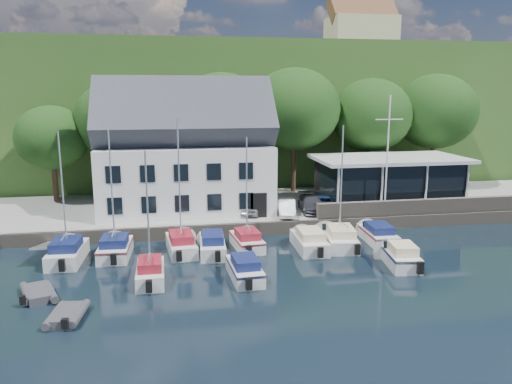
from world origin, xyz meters
TOP-DOWN VIEW (x-y plane):
  - ground at (0.00, 0.00)m, footprint 180.00×180.00m
  - quay at (0.00, 17.50)m, footprint 60.00×13.00m
  - quay_face at (0.00, 11.00)m, footprint 60.00×0.30m
  - hillside at (0.00, 62.00)m, footprint 160.00×75.00m
  - field_patch at (8.00, 70.00)m, footprint 50.00×30.00m
  - farmhouse at (22.00, 52.00)m, footprint 10.40×7.00m
  - harbor_building at (-7.00, 16.50)m, footprint 14.40×8.20m
  - club_pavilion at (11.00, 16.00)m, footprint 13.20×7.20m
  - seawall at (12.00, 11.40)m, footprint 18.00×0.50m
  - gangway at (-16.50, 9.00)m, footprint 1.20×6.00m
  - car_silver at (-1.81, 13.91)m, footprint 2.64×3.98m
  - car_white at (0.89, 12.85)m, footprint 2.05×3.91m
  - car_dgrey at (3.20, 13.80)m, footprint 2.31×4.71m
  - car_blue at (4.30, 13.86)m, footprint 2.04×3.87m
  - flagpole at (8.94, 12.05)m, footprint 2.30×0.20m
  - tree_0 at (-18.56, 21.53)m, footprint 6.33×6.33m
  - tree_1 at (-12.83, 22.11)m, footprint 7.91×7.91m
  - tree_2 at (-3.39, 21.30)m, footprint 8.47×8.47m
  - tree_3 at (3.78, 22.13)m, footprint 8.85×8.85m
  - tree_4 at (11.83, 22.44)m, footprint 8.13×8.13m
  - tree_5 at (18.77, 22.44)m, footprint 8.47×8.47m
  - boat_r1_0 at (-15.10, 7.29)m, footprint 2.44×6.34m
  - boat_r1_1 at (-12.13, 7.68)m, footprint 2.39×5.69m
  - boat_r1_2 at (-7.75, 7.91)m, footprint 2.48×6.46m
  - boat_r1_3 at (-5.66, 7.38)m, footprint 2.17×6.38m
  - boat_r1_4 at (-3.17, 7.99)m, footprint 2.42×5.64m
  - boat_r1_5 at (1.10, 7.01)m, footprint 2.24×6.35m
  - boat_r1_6 at (3.40, 7.27)m, footprint 3.18×6.87m
  - boat_r1_7 at (6.56, 7.87)m, footprint 2.36×6.40m
  - boat_r2_1 at (-9.69, 2.87)m, footprint 1.77×5.54m
  - boat_r2_2 at (-4.20, 2.38)m, footprint 2.08×5.88m
  - boat_r2_4 at (5.85, 2.67)m, footprint 2.61×5.39m
  - dinghy_0 at (-15.56, 1.54)m, footprint 2.62×3.26m
  - dinghy_1 at (-13.55, -1.51)m, footprint 1.95×2.91m

SIDE VIEW (x-z plane):
  - ground at x=0.00m, z-range 0.00..0.00m
  - gangway at x=-16.50m, z-range -0.70..0.70m
  - dinghy_1 at x=-13.55m, z-range 0.00..0.64m
  - dinghy_0 at x=-15.56m, z-range 0.00..0.66m
  - quay at x=0.00m, z-range 0.00..1.00m
  - quay_face at x=0.00m, z-range 0.00..1.00m
  - boat_r1_7 at x=6.56m, z-range 0.00..1.37m
  - boat_r2_2 at x=-4.20m, z-range 0.00..1.39m
  - boat_r1_5 at x=1.10m, z-range 0.00..1.47m
  - boat_r1_3 at x=-5.66m, z-range 0.00..1.49m
  - boat_r2_4 at x=5.85m, z-range 0.00..1.53m
  - seawall at x=12.00m, z-range 1.00..2.20m
  - car_white at x=0.89m, z-range 1.00..2.23m
  - car_silver at x=-1.81m, z-range 1.00..2.26m
  - car_blue at x=4.30m, z-range 1.00..2.26m
  - car_dgrey at x=3.20m, z-range 1.00..2.32m
  - club_pavilion at x=11.00m, z-range 1.00..5.10m
  - boat_r1_4 at x=-3.17m, z-range 0.00..8.40m
  - boat_r2_1 at x=-9.69m, z-range 0.00..8.63m
  - boat_r1_2 at x=-7.75m, z-range 0.00..8.86m
  - boat_r1_6 at x=3.40m, z-range 0.00..9.06m
  - boat_r1_1 at x=-12.13m, z-range 0.00..9.07m
  - boat_r1_0 at x=-15.10m, z-range 0.00..9.45m
  - tree_0 at x=-18.56m, z-range 1.00..9.65m
  - harbor_building at x=-7.00m, z-range 1.00..9.70m
  - flagpole at x=8.94m, z-range 1.00..10.58m
  - tree_1 at x=-12.83m, z-range 1.00..11.81m
  - tree_4 at x=11.83m, z-range 1.00..12.11m
  - tree_2 at x=-3.39m, z-range 1.00..12.58m
  - tree_5 at x=18.77m, z-range 1.00..12.58m
  - tree_3 at x=3.78m, z-range 1.00..13.10m
  - hillside at x=0.00m, z-range 0.00..16.00m
  - field_patch at x=8.00m, z-range 16.00..16.30m
  - farmhouse at x=22.00m, z-range 16.00..24.20m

